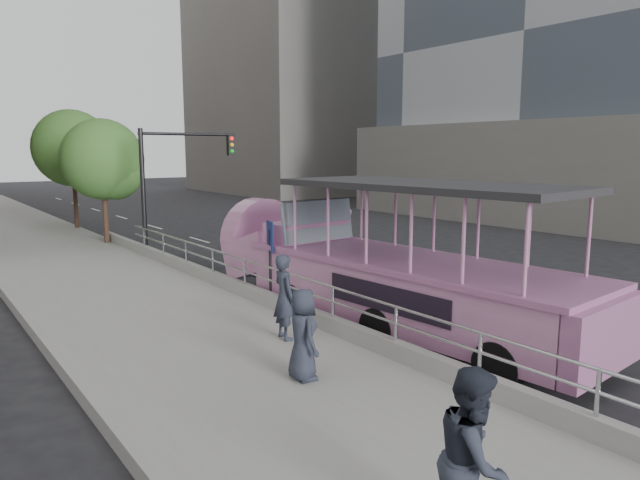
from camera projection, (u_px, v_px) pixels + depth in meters
ground at (428, 321)px, 14.67m from camera, size 160.00×160.00×0.00m
sidewalk at (89, 276)px, 19.19m from camera, size 5.50×80.00×0.30m
kerb_wall at (284, 305)px, 14.34m from camera, size 0.24×30.00×0.36m
guardrail at (284, 280)px, 14.24m from camera, size 0.07×22.00×0.71m
duck_boat at (375, 273)px, 14.07m from camera, size 3.48×11.13×3.64m
car at (302, 232)px, 26.03m from camera, size 2.20×4.04×1.31m
pedestrian_near at (284, 297)px, 12.23m from camera, size 0.53×0.73×1.86m
pedestrian_mid at (474, 459)px, 5.72m from camera, size 1.18×1.12×1.93m
pedestrian_far at (303, 334)px, 10.06m from camera, size 0.67×0.89×1.65m
parking_sign at (270, 255)px, 15.09m from camera, size 0.17×0.55×2.50m
traffic_signal at (171, 172)px, 23.04m from camera, size 4.20×0.32×5.20m
street_tree_near at (105, 163)px, 24.77m from camera, size 3.52×3.52×5.72m
street_tree_far at (75, 151)px, 29.57m from camera, size 3.97×3.97×6.45m
tower_podium at (619, 170)px, 39.79m from camera, size 26.00×26.00×6.00m
midrise_stone_a at (307, 40)px, 60.81m from camera, size 20.00×20.00×32.00m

